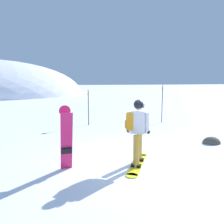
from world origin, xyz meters
name	(u,v)px	position (x,y,z in m)	size (l,w,h in m)	color
ground_plane	(150,161)	(0.00, 0.00, 0.00)	(300.00, 300.00, 0.00)	white
snowboarder_main	(137,130)	(-0.44, -0.11, 0.92)	(1.15, 1.57, 1.71)	yellow
spare_snowboard	(66,139)	(-2.24, 0.01, 0.81)	(0.28, 0.47, 1.60)	#D11E5B
piste_marker_near	(162,101)	(3.36, 5.13, 1.16)	(0.20, 0.20, 2.05)	black
piste_marker_far	(88,105)	(-0.54, 5.59, 1.04)	(0.20, 0.20, 1.82)	black
rock_dark	(211,143)	(2.94, 0.95, 0.00)	(0.65, 0.56, 0.46)	#4C4742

